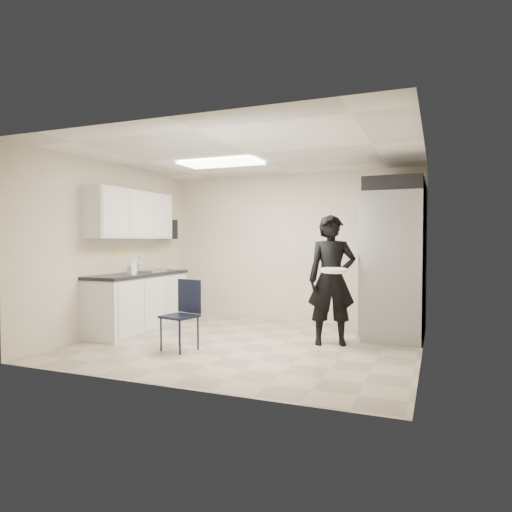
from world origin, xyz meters
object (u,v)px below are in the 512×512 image
at_px(folding_chair, 179,316).
at_px(man_tuxedo, 332,280).
at_px(lower_counter, 139,303).
at_px(commercial_fridge, 395,265).

distance_m(folding_chair, man_tuxedo, 2.10).
distance_m(lower_counter, folding_chair, 1.56).
bearing_deg(man_tuxedo, commercial_fridge, 31.10).
height_order(commercial_fridge, man_tuxedo, commercial_fridge).
xyz_separation_m(commercial_fridge, man_tuxedo, (-0.75, -0.89, -0.17)).
distance_m(lower_counter, man_tuxedo, 3.07).
relative_size(commercial_fridge, man_tuxedo, 1.19).
height_order(lower_counter, commercial_fridge, commercial_fridge).
xyz_separation_m(commercial_fridge, folding_chair, (-2.50, -1.96, -0.61)).
bearing_deg(lower_counter, commercial_fridge, 15.88).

